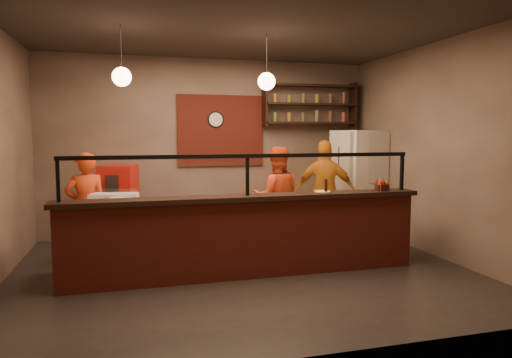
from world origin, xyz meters
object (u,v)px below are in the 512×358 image
object	(u,v)px
pizza_dough	(269,201)
condiment_caddy	(382,187)
cook_left	(86,208)
fridge	(359,183)
cook_mid	(277,198)
cook_right	(325,192)
red_cooler	(119,204)
wall_clock	(216,120)
pepper_mill	(326,186)

from	to	relation	value
pizza_dough	condiment_caddy	bearing A→B (deg)	-18.48
cook_left	fridge	world-z (taller)	fridge
cook_mid	cook_right	distance (m)	0.95
cook_right	pizza_dough	size ratio (longest dim) A/B	3.27
fridge	pizza_dough	xyz separation A→B (m)	(-2.17, -1.48, -0.04)
fridge	red_cooler	size ratio (longest dim) A/B	1.45
wall_clock	condiment_caddy	world-z (taller)	wall_clock
red_cooler	condiment_caddy	distance (m)	4.33
cook_mid	condiment_caddy	world-z (taller)	cook_mid
cook_left	cook_right	size ratio (longest dim) A/B	0.91
cook_mid	cook_right	bearing A→B (deg)	-158.49
red_cooler	pepper_mill	bearing A→B (deg)	-25.62
condiment_caddy	pepper_mill	bearing A→B (deg)	179.70
cook_left	pizza_dough	xyz separation A→B (m)	(2.48, -0.83, 0.12)
cook_left	cook_mid	xyz separation A→B (m)	(2.86, 0.02, 0.03)
fridge	pizza_dough	distance (m)	2.63
pizza_dough	wall_clock	bearing A→B (deg)	98.11
cook_right	pizza_dough	distance (m)	1.69
cook_right	pizza_dough	xyz separation A→B (m)	(-1.32, -1.05, 0.04)
cook_right	red_cooler	bearing A→B (deg)	5.08
fridge	condiment_caddy	bearing A→B (deg)	-122.91
cook_mid	fridge	distance (m)	1.90
cook_right	cook_left	bearing A→B (deg)	23.82
cook_left	red_cooler	xyz separation A→B (m)	(0.42, 1.15, -0.13)
wall_clock	cook_left	distance (m)	2.91
red_cooler	condiment_caddy	bearing A→B (deg)	-18.18
pizza_dough	condiment_caddy	world-z (taller)	condiment_caddy
cook_right	pepper_mill	bearing A→B (deg)	86.72
cook_left	pizza_dough	world-z (taller)	cook_left
cook_left	pepper_mill	distance (m)	3.40
red_cooler	fridge	bearing A→B (deg)	10.06
fridge	red_cooler	xyz separation A→B (m)	(-4.23, 0.50, -0.29)
cook_left	condiment_caddy	distance (m)	4.18
cook_right	wall_clock	bearing A→B (deg)	-16.51
cook_mid	pepper_mill	distance (m)	1.40
cook_left	cook_right	distance (m)	3.80
cook_mid	condiment_caddy	bearing A→B (deg)	138.19
cook_right	fridge	distance (m)	0.96
cook_left	condiment_caddy	bearing A→B (deg)	150.91
condiment_caddy	pizza_dough	bearing A→B (deg)	161.52
wall_clock	cook_mid	world-z (taller)	wall_clock
cook_mid	cook_right	xyz separation A→B (m)	(0.93, 0.21, 0.04)
pizza_dough	pepper_mill	bearing A→B (deg)	-37.21
cook_mid	pizza_dough	xyz separation A→B (m)	(-0.39, -0.84, 0.09)
fridge	cook_left	bearing A→B (deg)	174.60
red_cooler	pepper_mill	xyz separation A→B (m)	(2.70, -2.47, 0.49)
condiment_caddy	wall_clock	bearing A→B (deg)	122.94
wall_clock	pepper_mill	distance (m)	3.09
cook_left	condiment_caddy	xyz separation A→B (m)	(3.95, -1.32, 0.32)
pepper_mill	cook_right	bearing A→B (deg)	66.25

